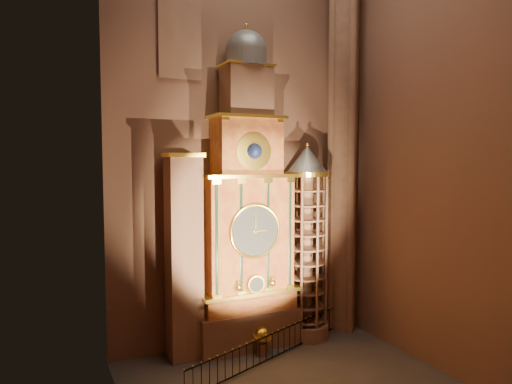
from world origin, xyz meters
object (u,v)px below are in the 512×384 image
celestial_globe (262,339)px  portrait_tower (184,256)px  astronomical_clock (247,221)px  stair_turret (306,243)px  iron_railing (272,346)px

celestial_globe → portrait_tower: bearing=159.1°
astronomical_clock → celestial_globe: (0.22, -1.36, -5.84)m
portrait_tower → stair_turret: size_ratio=0.94×
astronomical_clock → iron_railing: bearing=-78.9°
stair_turret → celestial_globe: (-3.28, -1.10, -4.43)m
astronomical_clock → portrait_tower: (-3.40, 0.02, -1.53)m
astronomical_clock → stair_turret: 3.78m
astronomical_clock → celestial_globe: bearing=-80.7°
stair_turret → astronomical_clock: bearing=175.7°
astronomical_clock → portrait_tower: bearing=179.7°
stair_turret → iron_railing: (-3.09, -1.83, -4.57)m
stair_turret → iron_railing: 5.82m
astronomical_clock → portrait_tower: 3.73m
portrait_tower → iron_railing: 6.23m
astronomical_clock → celestial_globe: 6.00m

